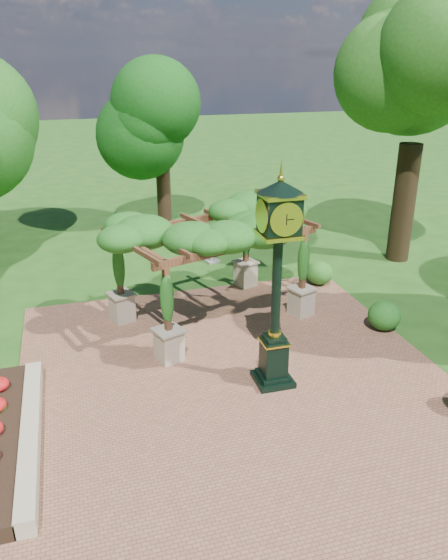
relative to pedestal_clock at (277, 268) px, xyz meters
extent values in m
plane|color=#1E4714|center=(-0.81, -1.15, -2.93)|extent=(120.00, 120.00, 0.00)
cube|color=brown|center=(-0.81, -0.15, -2.91)|extent=(10.00, 12.00, 0.04)
cube|color=#C6B793|center=(-5.41, -0.65, -2.73)|extent=(0.35, 5.00, 0.40)
cube|color=black|center=(0.00, 0.00, -2.83)|extent=(0.86, 0.86, 0.13)
cube|color=black|center=(0.00, 0.00, -2.25)|extent=(0.54, 0.54, 0.97)
cube|color=gold|center=(0.00, 0.00, -1.82)|extent=(0.60, 0.60, 0.04)
cylinder|color=black|center=(0.00, 0.00, -0.42)|extent=(0.22, 0.22, 2.47)
cube|color=black|center=(0.00, 0.00, 1.19)|extent=(0.76, 0.76, 0.75)
cylinder|color=#F3E6CE|center=(0.00, -0.38, 1.19)|extent=(0.64, 0.04, 0.64)
cone|color=black|center=(0.00, 0.00, 1.78)|extent=(0.97, 0.97, 0.27)
sphere|color=gold|center=(0.00, 0.00, 1.94)|extent=(0.15, 0.15, 0.15)
cube|color=tan|center=(-2.15, 1.68, -2.49)|extent=(0.74, 0.74, 0.81)
cube|color=brown|center=(-2.15, 1.68, -1.21)|extent=(0.18, 0.18, 1.66)
cube|color=tan|center=(2.09, 3.16, -2.49)|extent=(0.74, 0.74, 0.81)
cube|color=brown|center=(2.09, 3.16, -1.21)|extent=(0.18, 0.18, 1.66)
cube|color=tan|center=(-3.04, 4.23, -2.49)|extent=(0.74, 0.74, 0.81)
cube|color=brown|center=(-3.04, 4.23, -1.21)|extent=(0.18, 0.18, 1.66)
cube|color=tan|center=(1.20, 5.71, -2.49)|extent=(0.74, 0.74, 0.81)
cube|color=brown|center=(1.20, 5.71, -1.21)|extent=(0.18, 0.18, 1.66)
cube|color=brown|center=(-0.03, 2.42, -0.31)|extent=(4.96, 1.83, 0.20)
cube|color=brown|center=(-0.92, 4.97, -0.31)|extent=(4.96, 1.83, 0.20)
ellipsoid|color=#1E5618|center=(-0.47, 3.70, -0.06)|extent=(5.99, 4.77, 0.90)
cube|color=gray|center=(0.71, 8.25, -2.89)|extent=(0.59, 0.59, 0.09)
cylinder|color=gray|center=(0.71, 8.25, -2.51)|extent=(0.30, 0.30, 0.77)
cylinder|color=gray|center=(0.71, 8.25, -2.11)|extent=(0.56, 0.56, 0.04)
ellipsoid|color=#1E5919|center=(3.94, 1.65, -2.48)|extent=(1.17, 1.17, 0.82)
ellipsoid|color=#26601B|center=(3.61, 5.12, -2.50)|extent=(1.08, 1.08, 0.79)
cylinder|color=black|center=(-0.09, 13.44, -1.54)|extent=(0.62, 0.62, 2.78)
ellipsoid|color=#114110|center=(-0.09, 13.44, 2.04)|extent=(3.46, 3.46, 4.39)
cylinder|color=black|center=(7.56, 6.62, -0.78)|extent=(0.82, 0.82, 4.30)
ellipsoid|color=#285D1A|center=(7.56, 6.62, 4.77)|extent=(4.69, 4.69, 6.80)
camera|label=1|loc=(-4.17, -10.23, 4.29)|focal=35.00mm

